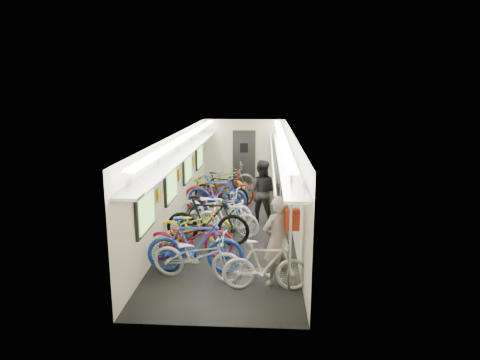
# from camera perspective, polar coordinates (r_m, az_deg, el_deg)

# --- Properties ---
(train_car_shell) EXTENTS (10.00, 10.00, 10.00)m
(train_car_shell) POSITION_cam_1_polar(r_m,az_deg,el_deg) (11.76, -2.27, 2.98)
(train_car_shell) COLOR black
(train_car_shell) RESTS_ON ground
(bicycle_0) EXTENTS (1.87, 0.97, 0.93)m
(bicycle_0) POSITION_cam_1_polar(r_m,az_deg,el_deg) (8.15, -5.68, -10.04)
(bicycle_0) COLOR #B5B7BB
(bicycle_0) RESTS_ON ground
(bicycle_1) EXTENTS (1.90, 0.54, 1.14)m
(bicycle_1) POSITION_cam_1_polar(r_m,az_deg,el_deg) (8.37, -6.00, -8.68)
(bicycle_1) COLOR #1C3EAA
(bicycle_1) RESTS_ON ground
(bicycle_2) EXTENTS (1.91, 0.89, 0.96)m
(bicycle_2) POSITION_cam_1_polar(r_m,az_deg,el_deg) (9.10, -6.69, -7.54)
(bicycle_2) COLOR #9E1137
(bicycle_2) RESTS_ON ground
(bicycle_3) EXTENTS (1.99, 0.72, 1.17)m
(bicycle_3) POSITION_cam_1_polar(r_m,az_deg,el_deg) (9.80, -4.36, -5.39)
(bicycle_3) COLOR black
(bicycle_3) RESTS_ON ground
(bicycle_4) EXTENTS (1.83, 0.81, 0.93)m
(bicycle_4) POSITION_cam_1_polar(r_m,az_deg,el_deg) (9.87, -6.10, -6.04)
(bicycle_4) COLOR yellow
(bicycle_4) RESTS_ON ground
(bicycle_5) EXTENTS (1.63, 0.74, 0.95)m
(bicycle_5) POSITION_cam_1_polar(r_m,az_deg,el_deg) (10.34, -1.69, -5.06)
(bicycle_5) COLOR white
(bicycle_5) RESTS_ON ground
(bicycle_6) EXTENTS (2.10, 1.19, 1.04)m
(bicycle_6) POSITION_cam_1_polar(r_m,az_deg,el_deg) (11.03, -3.24, -3.70)
(bicycle_6) COLOR silver
(bicycle_6) RESTS_ON ground
(bicycle_7) EXTENTS (1.83, 0.79, 1.07)m
(bicycle_7) POSITION_cam_1_polar(r_m,az_deg,el_deg) (12.40, -3.05, -1.84)
(bicycle_7) COLOR #1B32A6
(bicycle_7) RESTS_ON ground
(bicycle_8) EXTENTS (2.25, 1.28, 1.12)m
(bicycle_8) POSITION_cam_1_polar(r_m,az_deg,el_deg) (12.74, -2.76, -1.33)
(bicycle_8) COLOR maroon
(bicycle_8) RESTS_ON ground
(bicycle_9) EXTENTS (1.84, 1.00, 1.07)m
(bicycle_9) POSITION_cam_1_polar(r_m,az_deg,el_deg) (12.87, -2.55, -1.31)
(bicycle_9) COLOR black
(bicycle_9) RESTS_ON ground
(bicycle_10) EXTENTS (1.91, 0.72, 0.99)m
(bicycle_10) POSITION_cam_1_polar(r_m,az_deg,el_deg) (13.84, -3.22, -0.52)
(bicycle_10) COLOR #B7CA13
(bicycle_10) RESTS_ON ground
(bicycle_11) EXTENTS (1.57, 0.48, 0.94)m
(bicycle_11) POSITION_cam_1_polar(r_m,az_deg,el_deg) (7.72, 3.45, -11.30)
(bicycle_11) COLOR silver
(bicycle_11) RESTS_ON ground
(bicycle_12) EXTENTS (2.08, 0.97, 1.05)m
(bicycle_12) POSITION_cam_1_polar(r_m,az_deg,el_deg) (14.52, -1.95, 0.23)
(bicycle_12) COLOR slate
(bicycle_12) RESTS_ON ground
(passenger_near) EXTENTS (0.73, 0.66, 1.67)m
(passenger_near) POSITION_cam_1_polar(r_m,az_deg,el_deg) (7.83, 5.03, -8.07)
(passenger_near) COLOR gray
(passenger_near) RESTS_ON ground
(passenger_mid) EXTENTS (0.92, 0.77, 1.70)m
(passenger_mid) POSITION_cam_1_polar(r_m,az_deg,el_deg) (11.33, 2.85, -1.54)
(passenger_mid) COLOR black
(passenger_mid) RESTS_ON ground
(backpack) EXTENTS (0.27, 0.16, 0.38)m
(backpack) POSITION_cam_1_polar(r_m,az_deg,el_deg) (7.57, 6.95, -5.28)
(backpack) COLOR #AB2611
(backpack) RESTS_ON passenger_near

